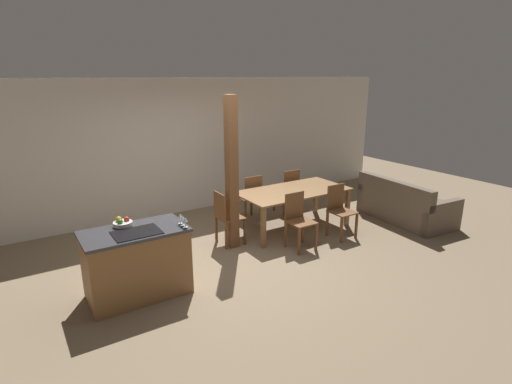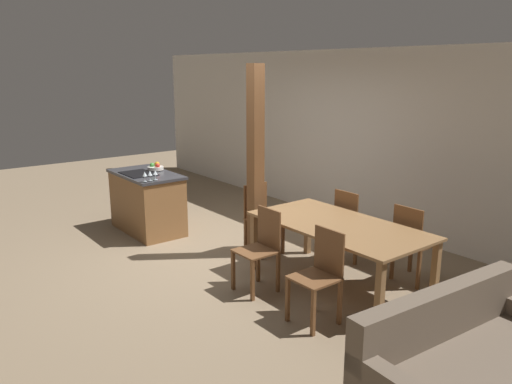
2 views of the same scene
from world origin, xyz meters
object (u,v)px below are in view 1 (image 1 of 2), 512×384
(dining_table, at_px, (293,194))
(dining_chair_near_left, at_px, (299,219))
(fruit_bowl, at_px, (122,223))
(wine_glass_near, at_px, (185,220))
(dining_chair_head_end, at_px, (226,217))
(kitchen_island, at_px, (137,263))
(dining_chair_near_right, at_px, (340,210))
(couch, at_px, (405,206))
(timber_post, at_px, (232,174))
(dining_chair_far_left, at_px, (250,197))
(wine_glass_far, at_px, (180,216))
(dining_chair_far_right, at_px, (288,190))
(wine_glass_middle, at_px, (183,218))

(dining_table, xyz_separation_m, dining_chair_near_left, (-0.46, -0.74, -0.16))
(fruit_bowl, bearing_deg, wine_glass_near, -37.09)
(dining_chair_near_left, bearing_deg, dining_chair_head_end, 141.32)
(kitchen_island, distance_m, dining_chair_near_left, 2.67)
(dining_table, distance_m, dining_chair_near_right, 0.89)
(dining_chair_near_left, bearing_deg, couch, -2.14)
(timber_post, bearing_deg, dining_chair_far_left, 44.54)
(kitchen_island, xyz_separation_m, fruit_bowl, (-0.08, 0.21, 0.50))
(wine_glass_near, distance_m, dining_chair_near_left, 2.19)
(wine_glass_near, bearing_deg, couch, 3.05)
(wine_glass_far, distance_m, dining_chair_near_right, 3.06)
(timber_post, bearing_deg, dining_chair_near_right, -18.98)
(couch, bearing_deg, dining_chair_near_left, 92.25)
(dining_chair_head_end, height_order, timber_post, timber_post)
(wine_glass_far, relative_size, dining_chair_near_left, 0.15)
(dining_table, distance_m, couch, 2.31)
(dining_chair_near_left, height_order, dining_chair_far_right, same)
(kitchen_island, height_order, couch, kitchen_island)
(fruit_bowl, relative_size, timber_post, 0.10)
(kitchen_island, relative_size, fruit_bowl, 5.30)
(wine_glass_far, xyz_separation_m, dining_chair_far_right, (3.01, 1.68, -0.52))
(wine_glass_far, xyz_separation_m, dining_chair_head_end, (1.17, 0.93, -0.52))
(timber_post, bearing_deg, kitchen_island, -159.04)
(dining_chair_far_left, height_order, dining_chair_head_end, same)
(wine_glass_near, bearing_deg, dining_chair_far_left, 41.15)
(dining_chair_far_left, distance_m, timber_post, 1.45)
(wine_glass_near, xyz_separation_m, dining_chair_near_right, (3.01, 0.35, -0.52))
(kitchen_island, xyz_separation_m, couch, (5.24, -0.03, -0.17))
(fruit_bowl, height_order, wine_glass_middle, wine_glass_middle)
(wine_glass_far, bearing_deg, couch, 1.11)
(wine_glass_far, bearing_deg, wine_glass_middle, -90.00)
(dining_chair_near_right, relative_size, couch, 0.50)
(kitchen_island, relative_size, wine_glass_middle, 9.21)
(fruit_bowl, bearing_deg, timber_post, 14.32)
(dining_table, bearing_deg, dining_chair_far_right, 58.47)
(wine_glass_middle, bearing_deg, wine_glass_far, 90.00)
(wine_glass_far, relative_size, dining_chair_far_right, 0.15)
(wine_glass_near, xyz_separation_m, couch, (4.67, 0.25, -0.73))
(couch, xyz_separation_m, timber_post, (-3.46, 0.71, 0.95))
(kitchen_island, bearing_deg, dining_chair_far_left, 30.23)
(wine_glass_middle, bearing_deg, dining_chair_far_left, 39.90)
(kitchen_island, height_order, dining_chair_far_left, dining_chair_far_left)
(couch, bearing_deg, dining_table, 72.74)
(dining_table, xyz_separation_m, dining_chair_far_right, (0.46, 0.74, -0.16))
(wine_glass_middle, xyz_separation_m, dining_chair_head_end, (1.17, 1.01, -0.52))
(dining_chair_far_left, bearing_deg, kitchen_island, 30.23)
(wine_glass_far, height_order, dining_chair_near_right, wine_glass_far)
(dining_table, relative_size, couch, 1.10)
(dining_chair_near_right, bearing_deg, wine_glass_middle, -174.95)
(wine_glass_near, relative_size, wine_glass_far, 1.00)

